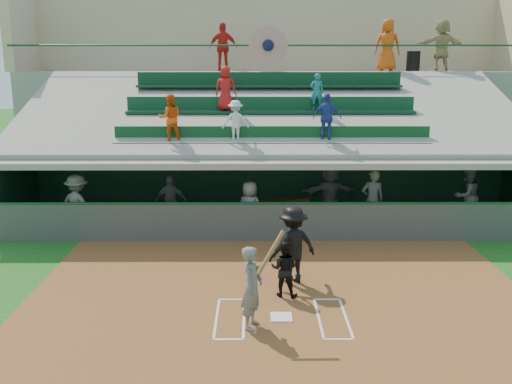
{
  "coord_description": "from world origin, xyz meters",
  "views": [
    {
      "loc": [
        -0.55,
        -10.55,
        5.08
      ],
      "look_at": [
        -0.5,
        3.5,
        1.8
      ],
      "focal_mm": 40.0,
      "sensor_mm": 36.0,
      "label": 1
    }
  ],
  "objects_px": {
    "home_plate": "(281,317)",
    "white_table": "(75,220)",
    "water_cooler": "(74,203)",
    "batter_at_plate": "(252,287)",
    "catcher": "(284,269)",
    "trash_bin": "(413,61)"
  },
  "relations": [
    {
      "from": "home_plate",
      "to": "white_table",
      "type": "relative_size",
      "value": 0.59
    },
    {
      "from": "water_cooler",
      "to": "white_table",
      "type": "bearing_deg",
      "value": -66.85
    },
    {
      "from": "home_plate",
      "to": "batter_at_plate",
      "type": "bearing_deg",
      "value": -145.46
    },
    {
      "from": "home_plate",
      "to": "batter_at_plate",
      "type": "height_order",
      "value": "batter_at_plate"
    },
    {
      "from": "catcher",
      "to": "water_cooler",
      "type": "height_order",
      "value": "catcher"
    },
    {
      "from": "batter_at_plate",
      "to": "white_table",
      "type": "bearing_deg",
      "value": 130.12
    },
    {
      "from": "home_plate",
      "to": "catcher",
      "type": "bearing_deg",
      "value": 84.37
    },
    {
      "from": "white_table",
      "to": "trash_bin",
      "type": "distance_m",
      "value": 14.43
    },
    {
      "from": "batter_at_plate",
      "to": "water_cooler",
      "type": "height_order",
      "value": "batter_at_plate"
    },
    {
      "from": "batter_at_plate",
      "to": "water_cooler",
      "type": "relative_size",
      "value": 4.59
    },
    {
      "from": "white_table",
      "to": "trash_bin",
      "type": "relative_size",
      "value": 0.91
    },
    {
      "from": "water_cooler",
      "to": "trash_bin",
      "type": "distance_m",
      "value": 14.26
    },
    {
      "from": "batter_at_plate",
      "to": "catcher",
      "type": "xyz_separation_m",
      "value": [
        0.69,
        1.51,
        -0.21
      ]
    },
    {
      "from": "white_table",
      "to": "water_cooler",
      "type": "bearing_deg",
      "value": 94.8
    },
    {
      "from": "trash_bin",
      "to": "catcher",
      "type": "bearing_deg",
      "value": -116.04
    },
    {
      "from": "batter_at_plate",
      "to": "trash_bin",
      "type": "distance_m",
      "value": 15.31
    },
    {
      "from": "white_table",
      "to": "water_cooler",
      "type": "distance_m",
      "value": 0.53
    },
    {
      "from": "catcher",
      "to": "water_cooler",
      "type": "bearing_deg",
      "value": -24.99
    },
    {
      "from": "water_cooler",
      "to": "catcher",
      "type": "bearing_deg",
      "value": -38.77
    },
    {
      "from": "batter_at_plate",
      "to": "trash_bin",
      "type": "height_order",
      "value": "trash_bin"
    },
    {
      "from": "water_cooler",
      "to": "home_plate",
      "type": "bearing_deg",
      "value": -45.15
    },
    {
      "from": "catcher",
      "to": "white_table",
      "type": "xyz_separation_m",
      "value": [
        -6.05,
        4.84,
        -0.28
      ]
    }
  ]
}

